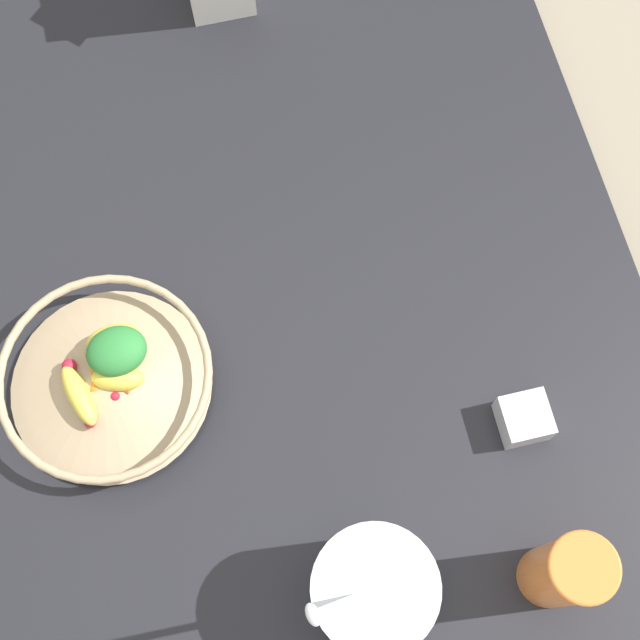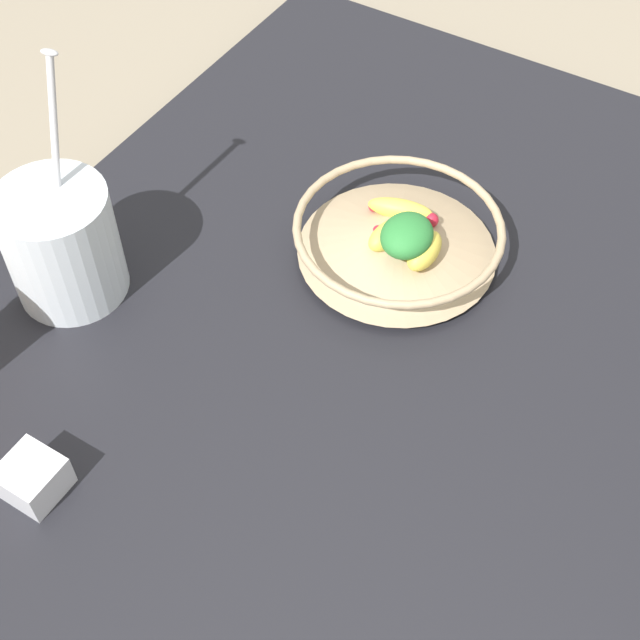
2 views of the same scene
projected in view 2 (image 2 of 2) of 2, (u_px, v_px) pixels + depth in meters
The scene contains 5 objects.
ground_plane at pixel (462, 379), 0.99m from camera, with size 6.00×6.00×0.00m, color gray.
countertop at pixel (464, 371), 0.98m from camera, with size 1.11×1.11×0.03m.
fruit_bowl at pixel (399, 237), 1.04m from camera, with size 0.25×0.25×0.08m.
yogurt_tub at pixel (60, 239), 0.97m from camera, with size 0.13×0.13×0.28m.
spice_jar at pixel (33, 479), 0.85m from camera, with size 0.05×0.05×0.04m.
Camera 2 is at (0.16, -0.57, 0.81)m, focal length 50.00 mm.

